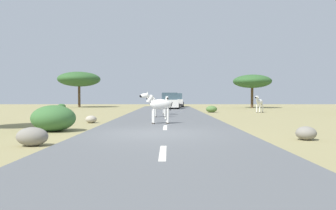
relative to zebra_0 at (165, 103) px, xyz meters
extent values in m
plane|color=#8E8456|center=(-0.39, -11.84, -0.87)|extent=(90.00, 90.00, 0.00)
cube|color=#56595B|center=(0.03, -11.84, -0.85)|extent=(6.00, 64.00, 0.05)
cube|color=silver|center=(0.03, -15.84, -0.82)|extent=(0.16, 2.00, 0.01)
cube|color=silver|center=(0.03, -9.84, -0.82)|extent=(0.16, 2.00, 0.01)
cube|color=silver|center=(0.03, -3.84, -0.82)|extent=(0.16, 2.00, 0.01)
cube|color=silver|center=(0.03, 2.16, -0.82)|extent=(0.16, 2.00, 0.01)
cube|color=silver|center=(0.03, 8.16, -0.82)|extent=(0.16, 2.00, 0.01)
cube|color=silver|center=(0.03, 14.16, -0.82)|extent=(0.16, 2.00, 0.01)
ellipsoid|color=silver|center=(-0.01, 0.08, 0.02)|extent=(0.53, 1.00, 0.45)
cylinder|color=silver|center=(-0.08, -0.25, -0.50)|extent=(0.11, 0.11, 0.65)
cylinder|color=#28231E|center=(-0.08, -0.25, -0.80)|extent=(0.13, 0.13, 0.04)
cylinder|color=silver|center=(0.16, -0.21, -0.50)|extent=(0.11, 0.11, 0.65)
cylinder|color=#28231E|center=(0.16, -0.21, -0.80)|extent=(0.13, 0.13, 0.04)
cylinder|color=silver|center=(-0.18, 0.37, -0.50)|extent=(0.11, 0.11, 0.65)
cylinder|color=#28231E|center=(-0.18, 0.37, -0.80)|extent=(0.13, 0.13, 0.04)
cylinder|color=silver|center=(0.06, 0.41, -0.50)|extent=(0.11, 0.11, 0.65)
cylinder|color=#28231E|center=(0.06, 0.41, -0.80)|extent=(0.13, 0.13, 0.04)
cylinder|color=silver|center=(0.06, -0.37, 0.25)|extent=(0.23, 0.37, 0.38)
cube|color=black|center=(0.06, -0.37, 0.33)|extent=(0.09, 0.32, 0.26)
ellipsoid|color=silver|center=(0.10, -0.59, 0.39)|extent=(0.24, 0.44, 0.21)
ellipsoid|color=black|center=(0.13, -0.76, 0.38)|extent=(0.14, 0.16, 0.13)
cone|color=silver|center=(0.02, -0.50, 0.50)|extent=(0.09, 0.09, 0.12)
cone|color=silver|center=(0.14, -0.48, 0.50)|extent=(0.09, 0.09, 0.12)
cylinder|color=black|center=(-0.09, 0.55, -0.07)|extent=(0.06, 0.14, 0.39)
ellipsoid|color=silver|center=(-0.21, -7.87, 0.11)|extent=(1.13, 0.63, 0.50)
cylinder|color=silver|center=(-0.58, -7.80, -0.46)|extent=(0.13, 0.13, 0.72)
cylinder|color=#28231E|center=(-0.58, -7.80, -0.80)|extent=(0.14, 0.14, 0.05)
cylinder|color=silver|center=(-0.53, -8.07, -0.46)|extent=(0.13, 0.13, 0.72)
cylinder|color=#28231E|center=(-0.53, -8.07, -0.80)|extent=(0.14, 0.14, 0.05)
cylinder|color=silver|center=(0.10, -7.66, -0.46)|extent=(0.13, 0.13, 0.72)
cylinder|color=#28231E|center=(0.10, -7.66, -0.80)|extent=(0.14, 0.14, 0.05)
cylinder|color=silver|center=(0.15, -7.93, -0.46)|extent=(0.13, 0.13, 0.72)
cylinder|color=#28231E|center=(0.15, -7.93, -0.80)|extent=(0.14, 0.14, 0.05)
cylinder|color=silver|center=(-0.71, -7.97, 0.37)|extent=(0.41, 0.27, 0.43)
cube|color=black|center=(-0.71, -7.97, 0.46)|extent=(0.35, 0.11, 0.29)
ellipsoid|color=silver|center=(-0.96, -8.02, 0.53)|extent=(0.49, 0.28, 0.23)
ellipsoid|color=black|center=(-1.14, -8.06, 0.51)|extent=(0.19, 0.17, 0.14)
cone|color=silver|center=(-0.86, -7.93, 0.65)|extent=(0.10, 0.10, 0.14)
cone|color=silver|center=(-0.83, -8.06, 0.65)|extent=(0.10, 0.10, 0.14)
cylinder|color=black|center=(0.31, -7.76, 0.02)|extent=(0.15, 0.07, 0.43)
ellipsoid|color=silver|center=(8.01, 3.85, 0.03)|extent=(0.94, 1.06, 0.48)
cylinder|color=silver|center=(7.70, 3.66, -0.53)|extent=(0.14, 0.14, 0.70)
cylinder|color=#28231E|center=(7.70, 3.66, -0.85)|extent=(0.16, 0.16, 0.05)
cylinder|color=silver|center=(7.91, 3.51, -0.53)|extent=(0.14, 0.14, 0.70)
cylinder|color=#28231E|center=(7.91, 3.51, -0.85)|extent=(0.16, 0.16, 0.05)
cylinder|color=silver|center=(8.11, 4.20, -0.53)|extent=(0.14, 0.14, 0.70)
cylinder|color=#28231E|center=(8.11, 4.20, -0.85)|extent=(0.16, 0.16, 0.05)
cylinder|color=silver|center=(8.31, 4.04, -0.53)|extent=(0.14, 0.14, 0.70)
cylinder|color=#28231E|center=(8.31, 4.04, -0.85)|extent=(0.16, 0.16, 0.05)
cylinder|color=silver|center=(7.71, 3.46, 0.28)|extent=(0.37, 0.40, 0.41)
cube|color=black|center=(7.71, 3.46, 0.36)|extent=(0.23, 0.29, 0.28)
ellipsoid|color=silver|center=(7.56, 3.27, 0.43)|extent=(0.42, 0.47, 0.22)
ellipsoid|color=black|center=(7.46, 3.13, 0.41)|extent=(0.20, 0.20, 0.13)
cone|color=silver|center=(7.58, 3.40, 0.54)|extent=(0.12, 0.12, 0.13)
cone|color=silver|center=(7.68, 3.32, 0.54)|extent=(0.12, 0.12, 0.13)
cylinder|color=black|center=(8.32, 4.26, -0.07)|extent=(0.12, 0.14, 0.41)
ellipsoid|color=silver|center=(-0.34, -2.86, 0.01)|extent=(0.97, 0.44, 0.45)
cylinder|color=silver|center=(-0.64, -2.72, -0.50)|extent=(0.10, 0.10, 0.64)
cylinder|color=#28231E|center=(-0.64, -2.72, -0.80)|extent=(0.12, 0.12, 0.04)
cylinder|color=silver|center=(-0.65, -2.96, -0.50)|extent=(0.10, 0.10, 0.64)
cylinder|color=#28231E|center=(-0.65, -2.96, -0.80)|extent=(0.12, 0.12, 0.04)
cylinder|color=silver|center=(-0.02, -2.76, -0.50)|extent=(0.10, 0.10, 0.64)
cylinder|color=#28231E|center=(-0.02, -2.76, -0.80)|extent=(0.12, 0.12, 0.04)
cylinder|color=silver|center=(-0.04, -3.00, -0.50)|extent=(0.10, 0.10, 0.64)
cylinder|color=#28231E|center=(-0.04, -3.00, -0.80)|extent=(0.12, 0.12, 0.04)
cylinder|color=silver|center=(-0.79, -2.83, 0.24)|extent=(0.35, 0.19, 0.38)
cube|color=black|center=(-0.79, -2.83, 0.32)|extent=(0.31, 0.05, 0.26)
ellipsoid|color=silver|center=(-1.01, -2.82, 0.38)|extent=(0.42, 0.20, 0.21)
ellipsoid|color=black|center=(-1.18, -2.81, 0.36)|extent=(0.15, 0.13, 0.12)
cone|color=silver|center=(-0.90, -2.76, 0.48)|extent=(0.08, 0.08, 0.12)
cone|color=silver|center=(-0.91, -2.88, 0.48)|extent=(0.08, 0.08, 0.12)
cylinder|color=black|center=(0.13, -2.89, -0.08)|extent=(0.14, 0.04, 0.38)
cube|color=white|center=(0.26, 11.70, -0.24)|extent=(2.02, 4.29, 0.80)
cube|color=#334751|center=(0.27, 11.50, 0.54)|extent=(1.75, 2.28, 0.76)
cube|color=black|center=(0.15, 13.86, -0.52)|extent=(1.72, 0.25, 0.24)
cylinder|color=black|center=(1.09, 13.10, -0.48)|extent=(0.26, 0.69, 0.68)
cylinder|color=black|center=(-0.71, 13.00, -0.48)|extent=(0.26, 0.69, 0.68)
cylinder|color=black|center=(1.23, 10.40, -0.48)|extent=(0.26, 0.69, 0.68)
cylinder|color=black|center=(-0.56, 10.31, -0.48)|extent=(0.26, 0.69, 0.68)
cube|color=white|center=(1.10, 17.06, -0.24)|extent=(1.87, 4.23, 0.80)
cube|color=#334751|center=(1.10, 17.26, 0.54)|extent=(1.68, 2.23, 0.76)
cube|color=black|center=(1.06, 14.90, -0.52)|extent=(1.71, 0.19, 0.24)
cylinder|color=black|center=(0.18, 15.73, -0.48)|extent=(0.23, 0.68, 0.68)
cylinder|color=black|center=(1.98, 15.70, -0.48)|extent=(0.23, 0.68, 0.68)
cylinder|color=black|center=(0.22, 18.43, -0.48)|extent=(0.23, 0.68, 0.68)
cylinder|color=black|center=(2.02, 18.40, -0.48)|extent=(0.23, 0.68, 0.68)
cylinder|color=#4C3823|center=(-11.20, 17.22, 0.45)|extent=(0.31, 0.31, 2.65)
ellipsoid|color=#2D5628|center=(-11.20, 17.22, 2.71)|extent=(5.36, 5.36, 1.88)
cylinder|color=#4C3823|center=(10.30, 14.94, 0.33)|extent=(0.30, 0.30, 2.41)
ellipsoid|color=#2D5628|center=(10.30, 14.94, 2.33)|extent=(4.57, 4.57, 1.60)
ellipsoid|color=#2D5628|center=(-11.68, 11.91, -0.59)|extent=(0.93, 0.84, 0.56)
ellipsoid|color=#386633|center=(-4.34, -10.81, -0.36)|extent=(1.72, 1.54, 1.03)
ellipsoid|color=#4C7038|center=(3.90, 4.01, -0.59)|extent=(0.96, 0.86, 0.58)
ellipsoid|color=#A89E8C|center=(-3.82, -6.89, -0.68)|extent=(0.58, 0.58, 0.38)
ellipsoid|color=gray|center=(-3.59, -14.51, -0.61)|extent=(0.87, 0.61, 0.52)
ellipsoid|color=gray|center=(4.49, -13.30, -0.66)|extent=(0.63, 0.59, 0.43)
camera|label=1|loc=(0.15, -23.20, 0.49)|focal=33.85mm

